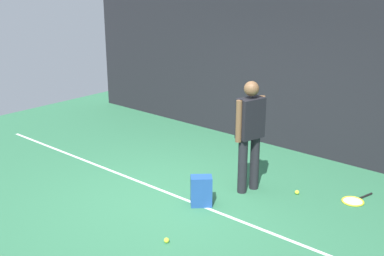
% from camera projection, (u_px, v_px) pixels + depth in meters
% --- Properties ---
extents(ground_plane, '(12.00, 12.00, 0.00)m').
position_uv_depth(ground_plane, '(174.00, 199.00, 7.19)').
color(ground_plane, '#2D6B47').
extents(back_fence, '(10.00, 0.10, 2.94)m').
position_uv_depth(back_fence, '(285.00, 70.00, 8.90)').
color(back_fence, black).
rests_on(back_fence, ground).
extents(court_line, '(9.00, 0.05, 0.00)m').
position_uv_depth(court_line, '(178.00, 197.00, 7.26)').
color(court_line, white).
rests_on(court_line, ground).
extents(tennis_player, '(0.31, 0.52, 1.70)m').
position_uv_depth(tennis_player, '(250.00, 130.00, 7.19)').
color(tennis_player, black).
rests_on(tennis_player, ground).
extents(tennis_racket, '(0.39, 0.64, 0.03)m').
position_uv_depth(tennis_racket, '(354.00, 201.00, 7.11)').
color(tennis_racket, black).
rests_on(tennis_racket, ground).
extents(backpack, '(0.38, 0.38, 0.44)m').
position_uv_depth(backpack, '(201.00, 191.00, 6.96)').
color(backpack, '#1E478C').
rests_on(backpack, ground).
extents(tennis_ball_near_player, '(0.07, 0.07, 0.07)m').
position_uv_depth(tennis_ball_near_player, '(297.00, 192.00, 7.33)').
color(tennis_ball_near_player, '#CCE033').
rests_on(tennis_ball_near_player, ground).
extents(tennis_ball_by_fence, '(0.07, 0.07, 0.07)m').
position_uv_depth(tennis_ball_by_fence, '(167.00, 240.00, 6.03)').
color(tennis_ball_by_fence, '#CCE033').
rests_on(tennis_ball_by_fence, ground).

